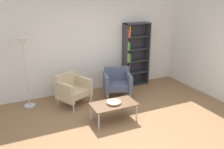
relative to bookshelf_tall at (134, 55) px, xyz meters
The scene contains 9 objects.
ground_plane 2.77m from the bookshelf_tall, 120.10° to the right, with size 8.32×8.32×0.00m, color olive.
plaster_back_panel 1.42m from the bookshelf_tall, behind, with size 6.40×0.12×2.90m, color silver.
plaster_right_partition 2.33m from the bookshelf_tall, 46.78° to the right, with size 0.12×5.20×2.90m, color silver.
bookshelf_tall is the anchor object (origin of this frame).
coffee_table_low 2.38m from the bookshelf_tall, 130.49° to the right, with size 1.00×0.56×0.40m.
decorative_bowl 2.37m from the bookshelf_tall, 130.49° to the right, with size 0.32×0.32×0.05m.
armchair_by_bookshelf 1.17m from the bookshelf_tall, 144.88° to the right, with size 0.87×0.83×0.78m.
armchair_near_window 2.24m from the bookshelf_tall, 164.80° to the right, with size 0.92×0.90×0.78m.
floor_lamp_torchiere 3.18m from the bookshelf_tall, behind, with size 0.32×0.32×1.74m.
Camera 1 is at (-2.20, -3.73, 2.65)m, focal length 37.68 mm.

